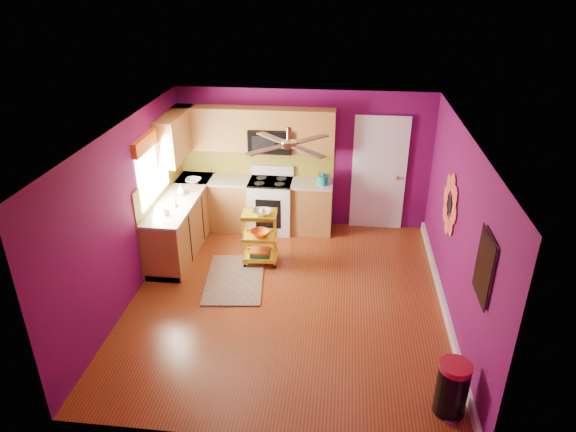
# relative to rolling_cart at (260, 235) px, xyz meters

# --- Properties ---
(ground) EXTENTS (5.00, 5.00, 0.00)m
(ground) POSITION_rel_rolling_cart_xyz_m (0.54, -0.95, -0.50)
(ground) COLOR #66270F
(ground) RESTS_ON ground
(room_envelope) EXTENTS (4.54, 5.04, 2.52)m
(room_envelope) POSITION_rel_rolling_cart_xyz_m (0.57, -0.95, 1.13)
(room_envelope) COLOR #620B4D
(room_envelope) RESTS_ON ground
(lower_cabinets) EXTENTS (2.81, 2.31, 0.94)m
(lower_cabinets) POSITION_rel_rolling_cart_xyz_m (-0.80, 0.87, -0.07)
(lower_cabinets) COLOR brown
(lower_cabinets) RESTS_ON ground
(electric_range) EXTENTS (0.76, 0.66, 1.13)m
(electric_range) POSITION_rel_rolling_cart_xyz_m (-0.01, 1.23, -0.02)
(electric_range) COLOR white
(electric_range) RESTS_ON ground
(upper_cabinetry) EXTENTS (2.80, 2.30, 1.26)m
(upper_cabinetry) POSITION_rel_rolling_cart_xyz_m (-0.70, 1.23, 1.30)
(upper_cabinetry) COLOR brown
(upper_cabinetry) RESTS_ON ground
(left_window) EXTENTS (0.08, 1.35, 1.08)m
(left_window) POSITION_rel_rolling_cart_xyz_m (-1.67, 0.10, 1.23)
(left_window) COLOR white
(left_window) RESTS_ON ground
(panel_door) EXTENTS (0.95, 0.11, 2.15)m
(panel_door) POSITION_rel_rolling_cart_xyz_m (1.90, 1.52, 0.52)
(panel_door) COLOR white
(panel_door) RESTS_ON ground
(right_wall_art) EXTENTS (0.04, 2.74, 1.04)m
(right_wall_art) POSITION_rel_rolling_cart_xyz_m (2.77, -1.29, 0.94)
(right_wall_art) COLOR black
(right_wall_art) RESTS_ON ground
(ceiling_fan) EXTENTS (1.01, 1.01, 0.26)m
(ceiling_fan) POSITION_rel_rolling_cart_xyz_m (0.54, -0.75, 1.79)
(ceiling_fan) COLOR #BF8C3F
(ceiling_fan) RESTS_ON ground
(shag_rug) EXTENTS (1.00, 1.48, 0.02)m
(shag_rug) POSITION_rel_rolling_cart_xyz_m (-0.32, -0.55, -0.49)
(shag_rug) COLOR black
(shag_rug) RESTS_ON ground
(rolling_cart) EXTENTS (0.56, 0.43, 0.98)m
(rolling_cart) POSITION_rel_rolling_cart_xyz_m (0.00, 0.00, 0.00)
(rolling_cart) COLOR yellow
(rolling_cart) RESTS_ON ground
(trash_can) EXTENTS (0.40, 0.41, 0.65)m
(trash_can) POSITION_rel_rolling_cart_xyz_m (2.52, -2.84, -0.18)
(trash_can) COLOR black
(trash_can) RESTS_ON ground
(teal_kettle) EXTENTS (0.18, 0.18, 0.21)m
(teal_kettle) POSITION_rel_rolling_cart_xyz_m (0.92, 1.18, 0.52)
(teal_kettle) COLOR teal
(teal_kettle) RESTS_ON lower_cabinets
(toaster) EXTENTS (0.22, 0.15, 0.18)m
(toaster) POSITION_rel_rolling_cart_xyz_m (0.94, 1.30, 0.53)
(toaster) COLOR beige
(toaster) RESTS_ON lower_cabinets
(soap_bottle_a) EXTENTS (0.08, 0.08, 0.17)m
(soap_bottle_a) POSITION_rel_rolling_cart_xyz_m (-1.37, -0.00, 0.52)
(soap_bottle_a) COLOR #EA3F72
(soap_bottle_a) RESTS_ON lower_cabinets
(soap_bottle_b) EXTENTS (0.14, 0.14, 0.18)m
(soap_bottle_b) POSITION_rel_rolling_cart_xyz_m (-1.39, 0.46, 0.53)
(soap_bottle_b) COLOR white
(soap_bottle_b) RESTS_ON lower_cabinets
(counter_dish) EXTENTS (0.27, 0.27, 0.07)m
(counter_dish) POSITION_rel_rolling_cart_xyz_m (-1.35, 1.02, 0.47)
(counter_dish) COLOR white
(counter_dish) RESTS_ON lower_cabinets
(counter_cup) EXTENTS (0.12, 0.12, 0.09)m
(counter_cup) POSITION_rel_rolling_cart_xyz_m (-1.39, -0.32, 0.48)
(counter_cup) COLOR white
(counter_cup) RESTS_ON lower_cabinets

